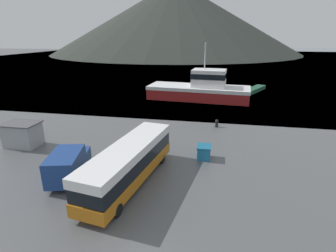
% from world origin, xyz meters
% --- Properties ---
extents(water_surface, '(240.00, 240.00, 0.00)m').
position_xyz_m(water_surface, '(0.00, 144.23, 0.00)').
color(water_surface, slate).
rests_on(water_surface, ground).
extents(hill_backdrop, '(155.15, 155.15, 42.73)m').
position_xyz_m(hill_backdrop, '(-26.08, 170.24, 21.37)').
color(hill_backdrop, '#2D332D').
rests_on(hill_backdrop, ground).
extents(tour_bus, '(4.24, 11.34, 3.09)m').
position_xyz_m(tour_bus, '(-2.96, 8.31, 1.75)').
color(tour_bus, '#B26614').
rests_on(tour_bus, ground).
extents(delivery_van, '(3.41, 5.76, 2.35)m').
position_xyz_m(delivery_van, '(-7.91, 8.02, 1.25)').
color(delivery_van, navy).
rests_on(delivery_van, ground).
extents(fishing_boat, '(18.11, 7.61, 9.70)m').
position_xyz_m(fishing_boat, '(0.35, 37.46, 1.93)').
color(fishing_boat, maroon).
rests_on(fishing_boat, water_surface).
extents(storage_bin, '(1.27, 1.47, 1.24)m').
position_xyz_m(storage_bin, '(2.37, 13.60, 0.63)').
color(storage_bin, teal).
rests_on(storage_bin, ground).
extents(dock_kiosk, '(3.48, 2.57, 2.46)m').
position_xyz_m(dock_kiosk, '(-16.01, 13.13, 1.24)').
color(dock_kiosk, '#93999E').
rests_on(dock_kiosk, ground).
extents(small_boat, '(5.07, 7.61, 0.76)m').
position_xyz_m(small_boat, '(10.83, 46.83, 0.38)').
color(small_boat, '#1E5138').
rests_on(small_boat, water_surface).
extents(mooring_bollard, '(0.42, 0.42, 0.97)m').
position_xyz_m(mooring_bollard, '(3.41, 22.72, 0.53)').
color(mooring_bollard, black).
rests_on(mooring_bollard, ground).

